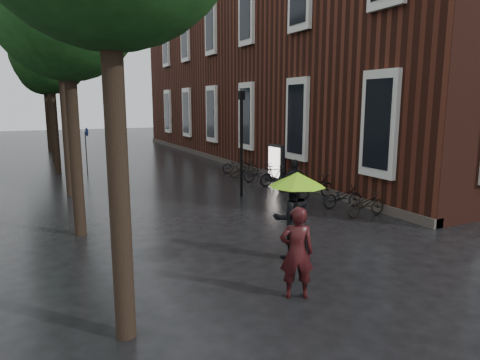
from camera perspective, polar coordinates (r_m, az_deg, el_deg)
ground at (r=8.37m, az=15.90°, el=-16.45°), size 120.00×120.00×0.00m
brick_building at (r=29.52m, az=6.37°, el=14.61°), size 10.20×33.20×12.00m
street_trees at (r=21.61m, az=-23.64°, el=16.41°), size 4.33×34.03×8.91m
person_burgundy at (r=8.31m, az=7.57°, el=-9.56°), size 0.78×0.66×1.81m
person_black at (r=10.34m, az=6.97°, el=-5.17°), size 1.11×0.97×1.95m
lime_umbrella at (r=9.03m, az=7.65°, el=0.10°), size 1.20×1.20×1.76m
pedestrian_walking at (r=14.61m, az=7.32°, el=-0.84°), size 1.17×0.84×1.84m
parked_bicycles at (r=18.78m, az=5.78°, el=0.18°), size 2.07×10.58×0.96m
ad_lightbox at (r=20.59m, az=4.86°, el=2.29°), size 0.27×1.15×1.74m
lamp_post at (r=16.87m, az=0.19°, el=6.24°), size 0.21×0.21×4.17m
cycle_sign at (r=24.02m, az=-19.79°, el=4.61°), size 0.13×0.44×2.43m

